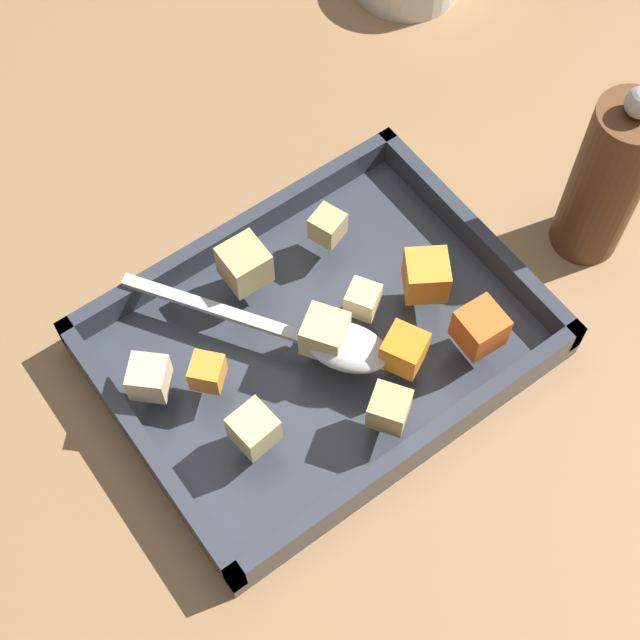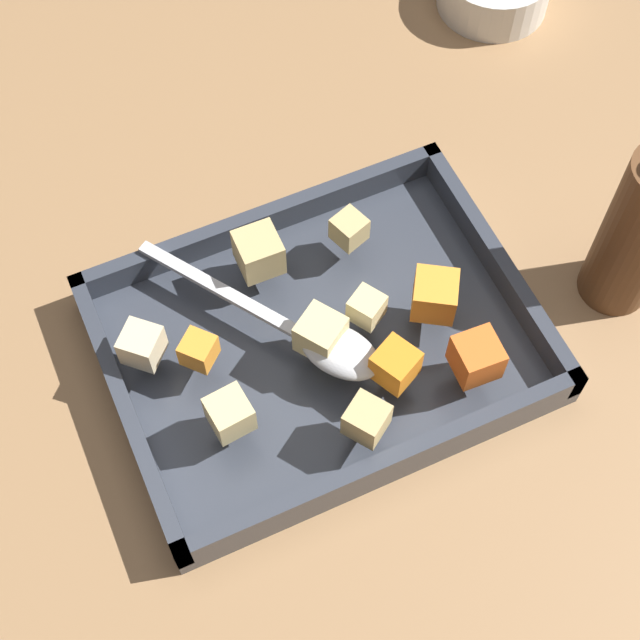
% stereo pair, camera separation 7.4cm
% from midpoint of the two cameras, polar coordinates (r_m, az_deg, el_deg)
% --- Properties ---
extents(ground_plane, '(4.00, 4.00, 0.00)m').
position_cam_midpoint_polar(ground_plane, '(0.78, -4.14, -1.97)').
color(ground_plane, '#936D47').
extents(baking_dish, '(0.33, 0.25, 0.04)m').
position_cam_midpoint_polar(baking_dish, '(0.77, -2.72, -1.66)').
color(baking_dish, '#333842').
rests_on(baking_dish, ground_plane).
extents(carrot_chunk_heap_side, '(0.03, 0.03, 0.02)m').
position_cam_midpoint_polar(carrot_chunk_heap_side, '(0.72, -9.58, -3.43)').
color(carrot_chunk_heap_side, orange).
rests_on(carrot_chunk_heap_side, baking_dish).
extents(carrot_chunk_rim_edge, '(0.04, 0.04, 0.03)m').
position_cam_midpoint_polar(carrot_chunk_rim_edge, '(0.72, 2.13, -2.07)').
color(carrot_chunk_rim_edge, orange).
rests_on(carrot_chunk_rim_edge, baking_dish).
extents(carrot_chunk_corner_nw, '(0.05, 0.05, 0.03)m').
position_cam_midpoint_polar(carrot_chunk_corner_nw, '(0.75, 3.57, 2.41)').
color(carrot_chunk_corner_nw, orange).
rests_on(carrot_chunk_corner_nw, baking_dish).
extents(carrot_chunk_center, '(0.03, 0.03, 0.03)m').
position_cam_midpoint_polar(carrot_chunk_center, '(0.73, 6.69, -0.73)').
color(carrot_chunk_center, orange).
rests_on(carrot_chunk_center, baking_dish).
extents(potato_chunk_corner_se, '(0.03, 0.03, 0.03)m').
position_cam_midpoint_polar(potato_chunk_corner_se, '(0.70, -6.99, -6.74)').
color(potato_chunk_corner_se, '#E0CC89').
rests_on(potato_chunk_corner_se, baking_dish).
extents(potato_chunk_far_right, '(0.03, 0.03, 0.02)m').
position_cam_midpoint_polar(potato_chunk_far_right, '(0.78, -2.26, 5.39)').
color(potato_chunk_far_right, tan).
rests_on(potato_chunk_far_right, baking_dish).
extents(potato_chunk_corner_sw, '(0.04, 0.04, 0.03)m').
position_cam_midpoint_polar(potato_chunk_corner_sw, '(0.73, -13.01, -3.63)').
color(potato_chunk_corner_sw, beige).
rests_on(potato_chunk_corner_sw, baking_dish).
extents(potato_chunk_near_left, '(0.04, 0.04, 0.03)m').
position_cam_midpoint_polar(potato_chunk_near_left, '(0.70, 1.14, -5.57)').
color(potato_chunk_near_left, tan).
rests_on(potato_chunk_near_left, baking_dish).
extents(potato_chunk_mid_right, '(0.03, 0.03, 0.03)m').
position_cam_midpoint_polar(potato_chunk_mid_right, '(0.76, -7.29, 3.07)').
color(potato_chunk_mid_right, tan).
rests_on(potato_chunk_mid_right, baking_dish).
extents(potato_chunk_heap_top, '(0.04, 0.04, 0.03)m').
position_cam_midpoint_polar(potato_chunk_heap_top, '(0.72, -2.62, -1.07)').
color(potato_chunk_heap_top, '#E0CC89').
rests_on(potato_chunk_heap_top, baking_dish).
extents(potato_chunk_back_center, '(0.03, 0.03, 0.02)m').
position_cam_midpoint_polar(potato_chunk_back_center, '(0.74, -0.26, 0.97)').
color(potato_chunk_back_center, '#E0CC89').
rests_on(potato_chunk_back_center, baking_dish).
extents(serving_spoon, '(0.14, 0.20, 0.02)m').
position_cam_midpoint_polar(serving_spoon, '(0.73, -2.32, -1.58)').
color(serving_spoon, silver).
rests_on(serving_spoon, baking_dish).
extents(pepper_mill, '(0.06, 0.06, 0.19)m').
position_cam_midpoint_polar(pepper_mill, '(0.79, 14.23, 7.88)').
color(pepper_mill, brown).
rests_on(pepper_mill, ground_plane).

